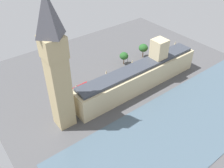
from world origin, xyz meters
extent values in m
plane|color=#4C4C4F|center=(0.00, 0.00, 0.00)|extent=(149.97, 149.97, 0.00)
cube|color=#475B6B|center=(-37.02, 0.00, 0.12)|extent=(42.71, 134.98, 0.25)
cube|color=#CCBA8E|center=(-2.00, 0.00, 6.31)|extent=(12.18, 79.97, 12.62)
cube|color=#CCBA8E|center=(-2.00, -14.40, 12.61)|extent=(7.63, 7.63, 25.22)
cube|color=#383D47|center=(-2.00, 0.00, 13.42)|extent=(9.26, 76.77, 1.60)
cone|color=#CCBA8E|center=(3.69, -35.99, 14.12)|extent=(1.20, 1.20, 3.00)
cone|color=#CCBA8E|center=(3.69, -17.99, 14.13)|extent=(1.20, 1.20, 3.01)
cone|color=#CCBA8E|center=(3.69, 0.00, 13.92)|extent=(1.20, 1.20, 2.60)
cone|color=#CCBA8E|center=(3.69, 17.99, 14.18)|extent=(1.20, 1.20, 3.12)
cone|color=#CCBA8E|center=(3.69, 35.99, 13.73)|extent=(1.20, 1.20, 2.21)
cube|color=tan|center=(-1.58, 46.69, 17.90)|extent=(8.08, 8.08, 35.80)
cube|color=tan|center=(-1.58, 46.69, 40.34)|extent=(8.89, 8.89, 9.09)
cylinder|color=silver|center=(3.02, 46.69, 40.34)|extent=(0.25, 6.14, 6.14)
torus|color=black|center=(3.02, 46.69, 40.34)|extent=(0.24, 6.38, 6.38)
cylinder|color=silver|center=(-1.58, 42.10, 40.34)|extent=(6.14, 0.25, 6.14)
torus|color=black|center=(-1.58, 42.10, 40.34)|extent=(6.38, 0.24, 6.38)
pyramid|color=#4C4C54|center=(-1.58, 46.69, 53.46)|extent=(8.89, 8.89, 17.16)
cube|color=red|center=(12.22, -25.88, 2.65)|extent=(2.94, 10.60, 4.20)
cube|color=black|center=(12.22, -25.88, 2.73)|extent=(2.98, 10.20, 0.70)
cylinder|color=black|center=(13.52, -29.50, 0.55)|extent=(0.40, 1.11, 1.10)
cylinder|color=black|center=(11.22, -29.60, 0.55)|extent=(0.40, 1.11, 1.10)
cylinder|color=black|center=(13.21, -22.16, 0.55)|extent=(0.40, 1.11, 1.10)
cylinder|color=black|center=(10.91, -22.26, 0.55)|extent=(0.40, 1.11, 1.10)
cube|color=navy|center=(13.67, -11.76, 0.72)|extent=(1.91, 4.50, 0.75)
cube|color=black|center=(13.66, -11.98, 1.42)|extent=(1.58, 2.53, 0.65)
cylinder|color=black|center=(12.88, -10.31, 0.34)|extent=(0.27, 0.69, 0.68)
cylinder|color=black|center=(14.53, -10.35, 0.34)|extent=(0.27, 0.69, 0.68)
cylinder|color=black|center=(12.81, -13.16, 0.34)|extent=(0.27, 0.69, 0.68)
cylinder|color=black|center=(14.46, -13.20, 0.34)|extent=(0.27, 0.69, 0.68)
cube|color=black|center=(14.49, -0.82, 0.72)|extent=(2.08, 4.13, 0.75)
cube|color=black|center=(14.49, -0.62, 1.42)|extent=(1.70, 2.33, 0.65)
cylinder|color=black|center=(15.42, -2.07, 0.34)|extent=(0.28, 0.69, 0.68)
cylinder|color=black|center=(13.69, -2.15, 0.34)|extent=(0.28, 0.69, 0.68)
cylinder|color=black|center=(15.30, 0.51, 0.34)|extent=(0.28, 0.69, 0.68)
cylinder|color=black|center=(13.57, 0.43, 0.34)|extent=(0.28, 0.69, 0.68)
cube|color=silver|center=(12.62, 9.05, 0.72)|extent=(1.91, 4.60, 0.75)
cube|color=black|center=(12.62, 9.28, 1.42)|extent=(1.60, 2.58, 0.65)
cylinder|color=black|center=(13.49, 7.59, 0.34)|extent=(0.25, 0.68, 0.68)
cylinder|color=black|center=(11.77, 7.58, 0.34)|extent=(0.25, 0.68, 0.68)
cylinder|color=black|center=(13.47, 10.53, 0.34)|extent=(0.25, 0.68, 0.68)
cylinder|color=black|center=(11.75, 10.52, 0.34)|extent=(0.25, 0.68, 0.68)
cube|color=gold|center=(15.67, 15.34, 0.72)|extent=(1.87, 4.71, 0.75)
cube|color=black|center=(15.68, 15.11, 1.42)|extent=(1.53, 2.65, 0.65)
cylinder|color=black|center=(14.84, 16.81, 0.34)|extent=(0.27, 0.69, 0.68)
cylinder|color=black|center=(16.41, 16.86, 0.34)|extent=(0.27, 0.69, 0.68)
cylinder|color=black|center=(14.93, 13.83, 0.34)|extent=(0.27, 0.69, 0.68)
cylinder|color=black|center=(16.50, 13.88, 0.34)|extent=(0.27, 0.69, 0.68)
cube|color=#B20C0F|center=(13.15, 28.99, 2.65)|extent=(3.10, 10.63, 4.20)
cube|color=black|center=(13.15, 28.99, 2.73)|extent=(3.14, 10.23, 0.70)
cylinder|color=black|center=(11.79, 32.59, 0.55)|extent=(0.41, 1.12, 1.10)
cylinder|color=black|center=(14.09, 32.73, 0.55)|extent=(0.41, 1.12, 1.10)
cylinder|color=black|center=(12.22, 25.26, 0.55)|extent=(0.41, 1.12, 1.10)
cylinder|color=black|center=(14.51, 25.39, 0.55)|extent=(0.41, 1.12, 1.10)
cylinder|color=navy|center=(7.43, 35.92, 0.67)|extent=(0.63, 0.63, 1.34)
sphere|color=tan|center=(7.43, 35.92, 1.47)|extent=(0.26, 0.26, 0.26)
cube|color=black|center=(7.22, 35.73, 0.74)|extent=(0.29, 0.29, 0.24)
cylinder|color=black|center=(7.31, -26.61, 0.66)|extent=(0.58, 0.58, 1.31)
sphere|color=beige|center=(7.31, -26.61, 1.44)|extent=(0.25, 0.25, 0.25)
cube|color=maroon|center=(7.19, -26.36, 0.72)|extent=(0.32, 0.22, 0.24)
cylinder|color=navy|center=(7.22, -23.64, 0.67)|extent=(0.49, 0.49, 1.34)
sphere|color=#8C6647|center=(7.22, -23.64, 1.47)|extent=(0.26, 0.26, 0.26)
cube|color=#336B60|center=(7.51, -23.68, 0.74)|extent=(0.13, 0.32, 0.24)
cylinder|color=brown|center=(21.97, -9.59, 1.96)|extent=(0.56, 0.56, 3.92)
ellipsoid|color=#235623|center=(21.97, -9.59, 6.02)|extent=(5.60, 5.60, 4.76)
cylinder|color=brown|center=(20.99, -25.77, 2.34)|extent=(0.56, 0.56, 4.68)
ellipsoid|color=#235623|center=(20.99, -25.77, 7.00)|extent=(6.18, 6.18, 5.25)
cylinder|color=black|center=(21.65, -12.68, 2.94)|extent=(0.18, 0.18, 5.88)
sphere|color=#F2EAC6|center=(21.65, -12.68, 6.16)|extent=(0.56, 0.56, 0.56)
cylinder|color=black|center=(21.09, -33.17, 3.05)|extent=(0.18, 0.18, 6.09)
sphere|color=#F2EAC6|center=(21.09, -33.17, 6.37)|extent=(0.56, 0.56, 0.56)
camera|label=1|loc=(-79.57, 78.75, 83.03)|focal=38.42mm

